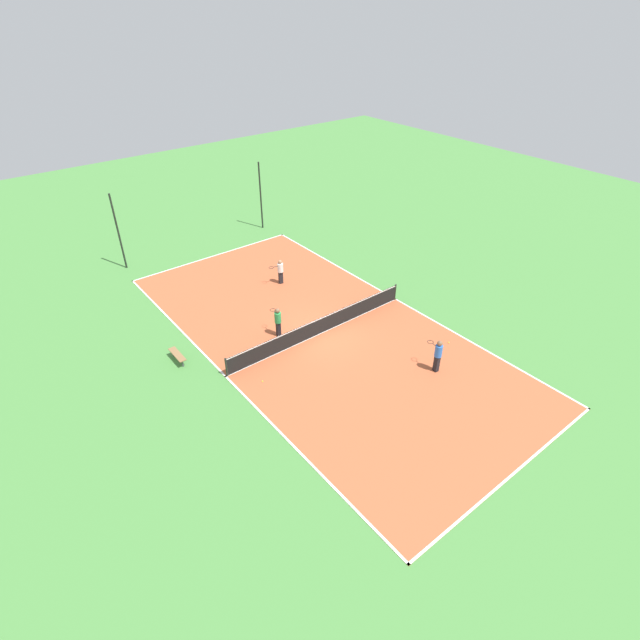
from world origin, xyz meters
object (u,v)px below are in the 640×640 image
player_near_blue (438,354)px  fence_post_back_right (261,196)px  tennis_ball_left_sideline (262,381)px  bench (177,355)px  tennis_ball_far_baseline (449,343)px  player_far_green (278,320)px  tennis_net (320,325)px  player_near_white (280,270)px  fence_post_back_left (118,232)px

player_near_blue → fence_post_back_right: 20.45m
player_near_blue → tennis_ball_left_sideline: player_near_blue is taller
bench → tennis_ball_far_baseline: 14.08m
player_far_green → fence_post_back_right: (7.31, 12.92, 1.56)m
bench → player_near_blue: 12.88m
tennis_net → player_near_white: (1.50, 5.94, 0.40)m
player_far_green → player_near_blue: bearing=-141.4°
player_near_blue → fence_post_back_right: (2.95, 20.18, 1.51)m
tennis_ball_far_baseline → player_near_white: bearing=106.9°
tennis_ball_far_baseline → fence_post_back_left: (-10.26, 19.11, 2.51)m
tennis_net → tennis_ball_far_baseline: tennis_net is taller
bench → player_far_green: player_far_green is taller
player_near_white → tennis_ball_far_baseline: bearing=120.1°
player_near_blue → tennis_ball_far_baseline: player_near_blue is taller
bench → tennis_net: bearing=-109.8°
tennis_net → player_far_green: 2.29m
tennis_ball_far_baseline → tennis_ball_left_sideline: 10.08m
tennis_ball_far_baseline → fence_post_back_right: 19.28m
fence_post_back_right → player_near_white: bearing=-115.6°
fence_post_back_left → tennis_ball_far_baseline: bearing=-61.8°
tennis_net → player_far_green: player_far_green is taller
bench → player_near_blue: player_near_blue is taller
player_far_green → tennis_net: bearing=-116.3°
bench → fence_post_back_left: bearing=-8.1°
tennis_net → player_far_green: size_ratio=6.79×
tennis_net → bench: size_ratio=8.26×
player_far_green → player_near_white: size_ratio=1.05×
player_near_white → fence_post_back_right: size_ratio=0.32×
player_near_white → player_near_blue: bearing=107.9°
player_near_blue → player_near_white: bearing=11.1°
player_near_blue → tennis_net: bearing=28.9°
tennis_net → player_near_white: size_ratio=7.14×
fence_post_back_right → bench: bearing=-137.2°
player_near_blue → player_far_green: size_ratio=1.05×
tennis_net → fence_post_back_right: bearing=69.0°
player_near_blue → player_far_green: bearing=37.4°
tennis_net → fence_post_back_right: (5.45, 14.17, 2.02)m
bench → fence_post_back_left: fence_post_back_left is taller
player_far_green → tennis_ball_far_baseline: (6.68, -6.19, -0.95)m
tennis_net → tennis_ball_left_sideline: (-4.65, -1.45, -0.50)m
tennis_net → fence_post_back_left: (-5.45, 14.17, 2.02)m
bench → player_near_white: (8.61, 3.38, 0.57)m
player_near_blue → fence_post_back_right: bearing=-2.0°
bench → tennis_ball_far_baseline: (11.92, -7.49, -0.33)m
tennis_ball_far_baseline → tennis_ball_left_sideline: (-9.46, 3.49, 0.00)m
tennis_net → fence_post_back_right: 15.32m
player_far_green → fence_post_back_right: 14.93m
bench → tennis_ball_left_sideline: bench is taller
fence_post_back_right → tennis_ball_far_baseline: bearing=-91.9°
tennis_ball_left_sideline → fence_post_back_left: fence_post_back_left is taller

